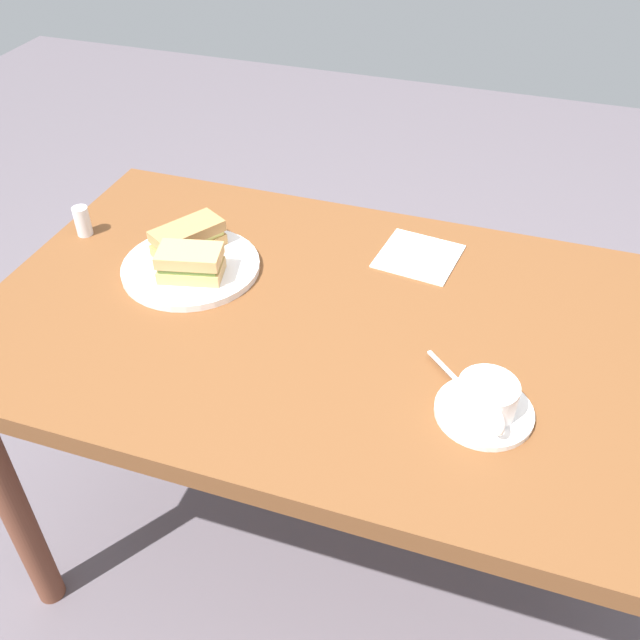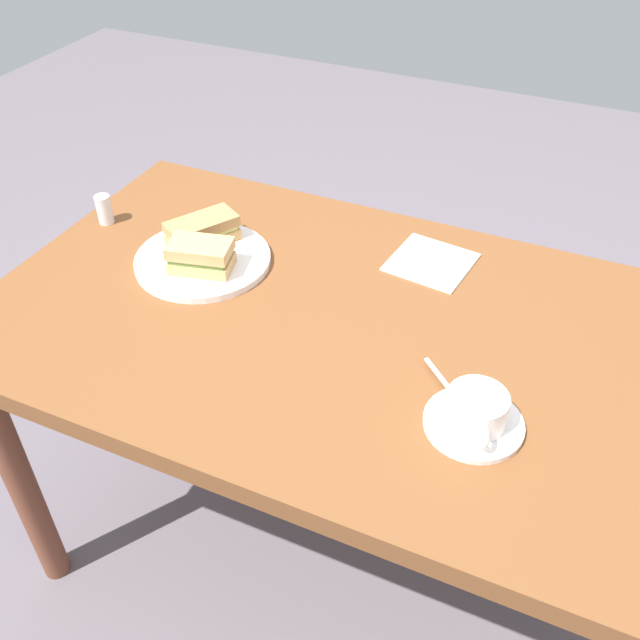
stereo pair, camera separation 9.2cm
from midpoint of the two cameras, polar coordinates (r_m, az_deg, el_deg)
name	(u,v)px [view 2 (the right image)]	position (r m, az deg, el deg)	size (l,w,h in m)	color
ground_plane	(345,551)	(1.79, 3.60, -18.17)	(6.00, 6.00, 0.00)	#615861
dining_table	(353,360)	(1.30, 4.71, -3.27)	(1.34, 0.78, 0.71)	brown
sandwich_plate	(203,260)	(1.40, -7.59, 4.78)	(0.27, 0.27, 0.01)	white
sandwich_front	(201,256)	(1.35, -7.68, 5.10)	(0.13, 0.10, 0.06)	tan
sandwich_back	(202,231)	(1.43, -7.65, 7.07)	(0.13, 0.15, 0.05)	tan
coffee_saucer	(473,423)	(1.10, 14.66, -8.17)	(0.15, 0.15, 0.01)	white
coffee_cup	(477,409)	(1.08, 14.96, -7.03)	(0.09, 0.11, 0.05)	white
spoon	(446,385)	(1.14, 12.47, -5.20)	(0.08, 0.08, 0.01)	silver
napkin	(431,262)	(1.42, 10.80, 4.56)	(0.15, 0.15, 0.00)	white
salt_shaker	(104,209)	(1.56, -15.40, 8.56)	(0.03, 0.03, 0.06)	silver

